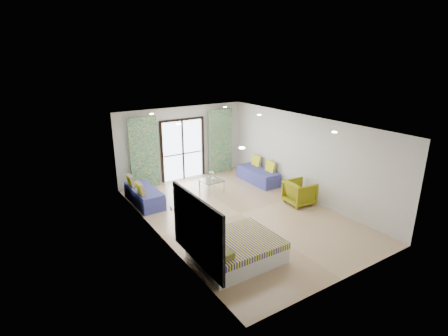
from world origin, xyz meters
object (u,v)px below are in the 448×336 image
daybed_left (144,195)px  daybed_right (258,175)px  coffee_table (212,181)px  armchair (300,191)px  bed (236,249)px

daybed_left → daybed_right: (4.23, -0.42, -0.00)m
daybed_right → coffee_table: daybed_right is taller
daybed_left → coffee_table: size_ratio=2.30×
daybed_left → armchair: daybed_left is taller
daybed_left → coffee_table: (2.26, -0.38, 0.13)m
daybed_right → coffee_table: size_ratio=2.27×
daybed_left → daybed_right: 4.25m
bed → daybed_right: bearing=46.4°
coffee_table → bed: bearing=-113.0°
daybed_left → daybed_right: bearing=-6.4°
daybed_left → coffee_table: 2.30m
bed → daybed_right: (3.59, 3.77, 0.00)m
daybed_left → armchair: 4.90m
bed → daybed_left: size_ratio=1.04×
coffee_table → daybed_right: bearing=-1.1°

